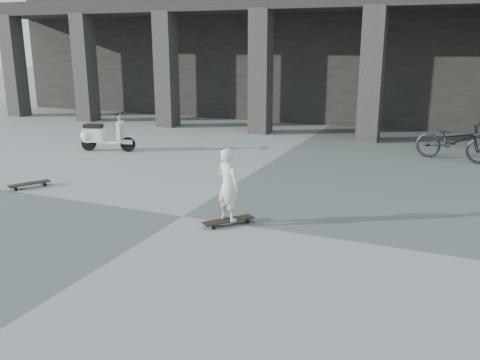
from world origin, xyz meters
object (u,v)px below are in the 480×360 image
at_px(longboard, 228,221).
at_px(bicycle, 454,141).
at_px(child, 228,185).
at_px(scooter, 98,136).
at_px(skateboard_spare, 29,184).

distance_m(longboard, bicycle, 7.47).
bearing_deg(child, bicycle, -94.79).
distance_m(longboard, scooter, 7.10).
bearing_deg(bicycle, child, 168.40).
relative_size(child, bicycle, 0.63).
xyz_separation_m(child, bicycle, (3.34, 6.67, -0.19)).
distance_m(skateboard_spare, scooter, 3.81).
bearing_deg(skateboard_spare, longboard, -65.09).
relative_size(longboard, bicycle, 0.43).
height_order(skateboard_spare, scooter, scooter).
bearing_deg(skateboard_spare, child, -65.09).
relative_size(skateboard_spare, child, 0.68).
xyz_separation_m(child, scooter, (-5.81, 4.05, -0.27)).
bearing_deg(scooter, child, -50.36).
relative_size(longboard, skateboard_spare, 1.00).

